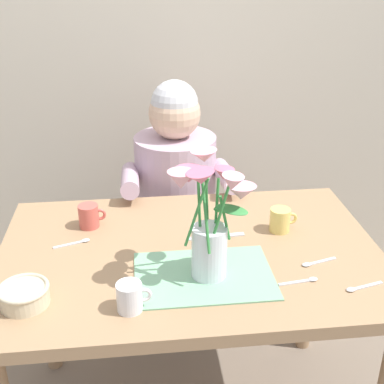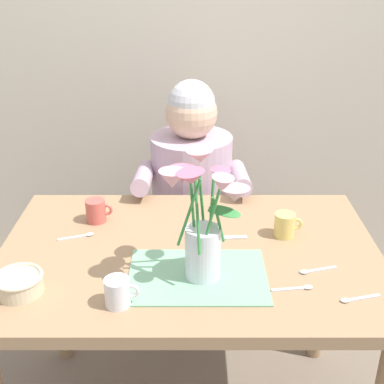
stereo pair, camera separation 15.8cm
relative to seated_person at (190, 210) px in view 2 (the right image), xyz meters
The scene contains 14 objects.
wood_panel_backdrop 0.81m from the seated_person, 90.79° to the left, with size 4.00×0.10×2.50m, color beige.
dining_table 0.62m from the seated_person, 90.56° to the right, with size 1.20×0.80×0.74m.
seated_person is the anchor object (origin of this frame).
striped_placemat 0.78m from the seated_person, 88.60° to the right, with size 0.40×0.28×0.01m, color #7AB289.
flower_vase 0.85m from the seated_person, 87.61° to the right, with size 0.26×0.22×0.37m.
ceramic_bowl 0.98m from the seated_person, 119.62° to the right, with size 0.14×0.14×0.06m.
dinner_knife 0.58m from the seated_person, 80.81° to the right, with size 0.19×0.02×0.01m, color silver.
ceramic_mug 0.93m from the seated_person, 102.27° to the right, with size 0.09×0.07×0.08m.
coffee_cup 0.64m from the seated_person, 59.56° to the right, with size 0.09×0.07×0.08m.
tea_cup 0.58m from the seated_person, 127.85° to the right, with size 0.09×0.07×0.08m.
spoon_0 0.89m from the seated_person, 69.83° to the right, with size 0.12×0.03×0.01m.
spoon_1 0.99m from the seated_person, 63.10° to the right, with size 0.12×0.04×0.01m.
spoon_2 0.83m from the seated_person, 64.10° to the right, with size 0.12×0.05×0.01m.
spoon_3 0.67m from the seated_person, 124.29° to the right, with size 0.12×0.05×0.01m.
Camera 2 is at (0.01, -1.38, 1.60)m, focal length 48.01 mm.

